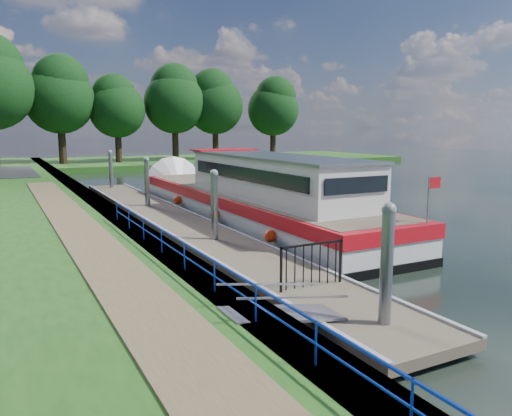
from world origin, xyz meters
TOP-DOWN VIEW (x-y plane):
  - ground at (0.00, 0.00)m, footprint 160.00×160.00m
  - bank_edge at (-2.55, 15.00)m, footprint 1.10×90.00m
  - far_bank at (12.00, 52.00)m, footprint 60.00×18.00m
  - footpath at (-4.40, 8.00)m, footprint 1.60×40.00m
  - blue_fence at (-2.75, 3.00)m, footprint 0.04×18.04m
  - pontoon at (0.00, 13.00)m, footprint 2.50×30.00m
  - mooring_piles at (0.00, 13.00)m, footprint 0.30×27.30m
  - gangway at (-1.85, 0.50)m, footprint 2.58×1.00m
  - gate_panel at (-0.00, 2.20)m, footprint 1.85×0.05m
  - barge at (3.60, 13.40)m, footprint 4.36×21.15m
  - horizon_trees at (-1.61, 48.68)m, footprint 54.38×10.03m

SIDE VIEW (x-z plane):
  - ground at x=0.00m, z-range 0.00..0.00m
  - pontoon at x=0.00m, z-range -0.10..0.46m
  - far_bank at x=12.00m, z-range 0.00..0.60m
  - bank_edge at x=-2.55m, z-range 0.00..0.78m
  - gangway at x=-1.85m, z-range 0.16..1.09m
  - footpath at x=-4.40m, z-range 0.78..0.83m
  - barge at x=3.60m, z-range -1.30..3.48m
  - gate_panel at x=0.00m, z-range 0.57..1.72m
  - mooring_piles at x=0.00m, z-range -0.50..3.05m
  - blue_fence at x=-2.75m, z-range 0.95..1.67m
  - horizon_trees at x=-1.61m, z-range 1.51..14.38m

